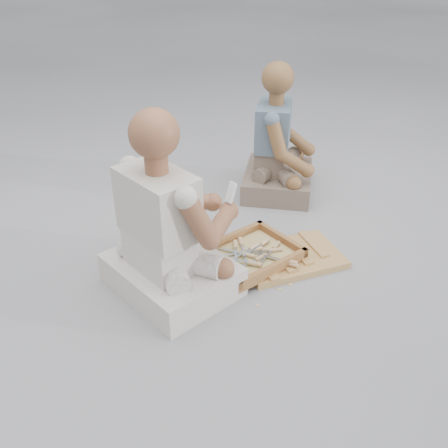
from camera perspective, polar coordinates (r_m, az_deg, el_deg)
ground at (r=2.51m, az=3.31°, el=-7.83°), size 60.00×60.00×0.00m
carved_panel at (r=2.74m, az=7.59°, el=-3.82°), size 0.61×0.49×0.04m
tool_tray at (r=2.67m, az=3.02°, el=-3.59°), size 0.50×0.41×0.06m
chisel_0 at (r=2.58m, az=3.15°, el=-4.46°), size 0.14×0.19×0.02m
chisel_1 at (r=2.69m, az=3.24°, el=-2.99°), size 0.22×0.08×0.02m
chisel_2 at (r=2.61m, az=7.30°, el=-4.43°), size 0.11×0.21×0.02m
chisel_3 at (r=2.61m, az=7.18°, el=-4.21°), size 0.13×0.20×0.02m
chisel_4 at (r=2.71m, az=5.79°, el=-2.69°), size 0.21×0.11×0.02m
chisel_5 at (r=2.69m, az=3.19°, el=-2.79°), size 0.22×0.05×0.02m
chisel_6 at (r=2.74m, az=2.00°, el=-2.28°), size 0.12×0.20×0.02m
chisel_7 at (r=2.65m, az=2.38°, el=-3.47°), size 0.13×0.20×0.02m
chisel_8 at (r=2.62m, az=3.88°, el=-4.00°), size 0.22×0.03×0.02m
chisel_9 at (r=2.69m, az=5.47°, el=-3.03°), size 0.21×0.11×0.02m
chisel_10 at (r=2.70m, az=1.29°, el=-2.63°), size 0.14×0.19×0.02m
chisel_11 at (r=2.73m, az=4.42°, el=-2.24°), size 0.22×0.06×0.02m
wood_chip_0 at (r=2.54m, az=3.24°, el=-7.09°), size 0.02×0.02×0.00m
wood_chip_1 at (r=2.53m, az=6.38°, el=-7.42°), size 0.02×0.02×0.00m
wood_chip_2 at (r=2.76m, az=7.04°, el=-3.87°), size 0.02×0.02×0.00m
wood_chip_3 at (r=2.66m, az=4.00°, el=-5.18°), size 0.02×0.02×0.00m
wood_chip_4 at (r=2.43m, az=3.82°, el=-9.26°), size 0.02×0.02×0.00m
wood_chip_5 at (r=2.55m, az=3.76°, el=-6.92°), size 0.02×0.02×0.00m
wood_chip_6 at (r=2.97m, az=-0.46°, el=-0.82°), size 0.02×0.02×0.00m
wood_chip_7 at (r=2.69m, az=10.49°, el=-5.19°), size 0.02×0.02×0.00m
wood_chip_8 at (r=2.77m, az=10.43°, el=-4.00°), size 0.02×0.02×0.00m
wood_chip_9 at (r=2.63m, az=2.66°, el=-5.67°), size 0.02×0.02×0.00m
wood_chip_10 at (r=2.60m, az=1.17°, el=-5.98°), size 0.02×0.02×0.00m
wood_chip_11 at (r=2.49m, az=-0.69°, el=-8.07°), size 0.02×0.02×0.00m
wood_chip_12 at (r=2.57m, az=7.56°, el=-6.86°), size 0.02×0.02×0.00m
craftsman at (r=2.37m, az=-6.40°, el=-1.13°), size 0.65×0.65×0.93m
companion at (r=3.34m, az=6.14°, el=8.33°), size 0.70×0.70×0.87m
mobile_phone at (r=2.45m, az=0.79°, el=3.63°), size 0.05×0.05×0.10m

